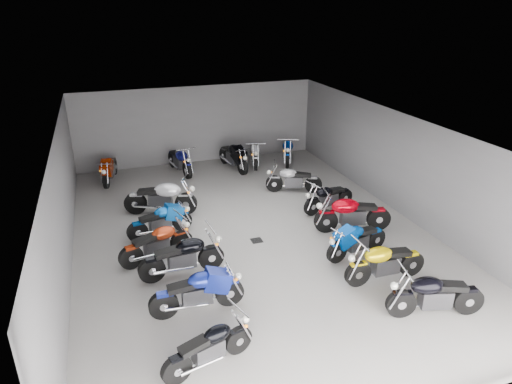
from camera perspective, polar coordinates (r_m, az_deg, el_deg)
ground at (r=13.63m, az=-0.61°, el=-5.14°), size 14.00×14.00×0.00m
wall_back at (r=19.41m, az=-7.28°, el=8.35°), size 10.00×0.10×3.20m
wall_left at (r=12.44m, az=-23.05°, el=-1.75°), size 0.10×14.00×3.20m
wall_right at (r=15.19m, az=17.58°, el=3.35°), size 0.10×14.00×3.20m
ceiling at (r=12.45m, az=-0.67°, el=8.07°), size 10.00×14.00×0.04m
drain_grate at (r=13.21m, az=0.08°, el=-6.08°), size 0.32×0.32×0.01m
motorcycle_left_a at (r=8.97m, az=-5.83°, el=-18.68°), size 1.86×0.67×0.84m
motorcycle_left_b at (r=10.29m, az=-7.24°, el=-12.23°), size 2.13×0.41×0.94m
motorcycle_left_c at (r=11.57m, az=-9.12°, el=-7.97°), size 2.18×0.47×0.96m
motorcycle_left_d at (r=12.35m, az=-12.22°, el=-6.23°), size 2.02×0.71×0.91m
motorcycle_left_e at (r=13.57m, az=-11.82°, el=-3.55°), size 1.95×0.55×0.86m
motorcycle_left_f at (r=14.90m, az=-11.76°, el=-0.69°), size 2.26×0.94×1.03m
motorcycle_right_a at (r=10.80m, az=21.42°, el=-11.88°), size 2.13×0.70×0.95m
motorcycle_right_b at (r=11.63m, az=15.78°, el=-8.44°), size 2.17×0.43×0.95m
motorcycle_right_c at (r=12.54m, az=12.44°, el=-5.87°), size 1.98×0.57×0.88m
motorcycle_right_d at (r=13.80m, az=11.89°, el=-2.69°), size 2.29×0.71×1.02m
motorcycle_right_e at (r=15.03m, az=9.01°, el=-0.65°), size 1.94×0.60×0.87m
motorcycle_right_f at (r=16.34m, az=4.66°, el=1.56°), size 1.92×0.89×0.89m
motorcycle_back_a at (r=18.15m, az=-17.86°, el=2.77°), size 0.64×2.07×0.92m
motorcycle_back_c at (r=18.39m, az=-9.49°, el=3.92°), size 0.62×2.18×0.97m
motorcycle_back_d at (r=18.59m, az=-2.82°, el=4.48°), size 0.63×2.26×1.00m
motorcycle_back_e at (r=19.08m, az=-0.16°, el=4.84°), size 0.71×2.04×0.92m
motorcycle_back_f at (r=19.43m, az=3.99°, el=5.24°), size 1.02×2.12×0.99m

